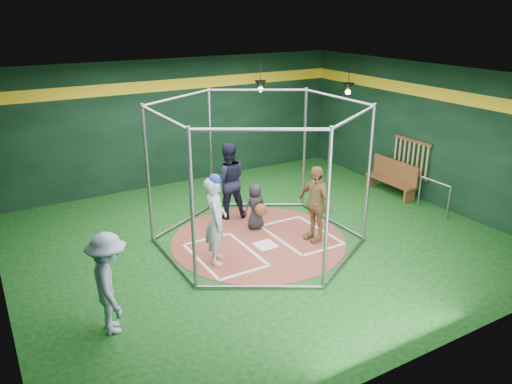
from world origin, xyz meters
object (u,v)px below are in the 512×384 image
batter_figure (216,219)px  visitor_leopard (315,204)px  umpire (228,181)px  dugout_bench (392,177)px

batter_figure → visitor_leopard: bearing=-4.2°
visitor_leopard → umpire: 2.31m
umpire → visitor_leopard: bearing=134.0°
visitor_leopard → umpire: umpire is taller
visitor_leopard → dugout_bench: 3.78m
batter_figure → visitor_leopard: 2.29m
batter_figure → visitor_leopard: (2.28, -0.17, -0.08)m
umpire → dugout_bench: umpire is taller
visitor_leopard → batter_figure: bearing=-100.5°
umpire → dugout_bench: bearing=-172.6°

